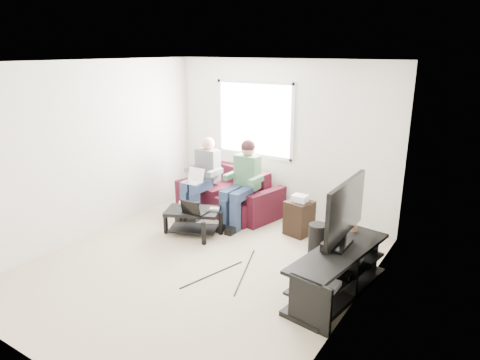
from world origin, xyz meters
name	(u,v)px	position (x,y,z in m)	size (l,w,h in m)	color
floor	(199,265)	(0.00, 0.00, 0.00)	(4.50, 4.50, 0.00)	beige
ceiling	(192,62)	(0.00, 0.00, 2.60)	(4.50, 4.50, 0.00)	white
wall_back	(281,140)	(0.00, 2.25, 1.30)	(4.50, 4.50, 0.00)	silver
wall_front	(22,235)	(0.00, -2.25, 1.30)	(4.50, 4.50, 0.00)	silver
wall_left	(89,151)	(-2.00, 0.00, 1.30)	(4.50, 4.50, 0.00)	silver
wall_right	(354,201)	(2.00, 0.00, 1.30)	(4.50, 4.50, 0.00)	silver
window	(254,119)	(-0.50, 2.23, 1.60)	(1.48, 0.04, 1.28)	white
sofa	(231,197)	(-0.71, 1.82, 0.29)	(1.80, 1.03, 0.77)	#3F0F1F
person_left	(203,174)	(-1.11, 1.55, 0.71)	(0.40, 0.70, 1.31)	navy
person_right	(243,177)	(-0.31, 1.57, 0.77)	(0.40, 0.71, 1.36)	navy
laptop_silver	(193,179)	(-1.11, 1.29, 0.68)	(0.32, 0.22, 0.24)	silver
coffee_table	(193,216)	(-0.70, 0.75, 0.29)	(0.93, 0.78, 0.40)	black
laptop_black	(195,205)	(-0.58, 0.67, 0.52)	(0.34, 0.24, 0.24)	black
controller_a	(184,203)	(-0.98, 0.87, 0.42)	(0.14, 0.09, 0.04)	silver
controller_b	(195,204)	(-0.80, 0.93, 0.42)	(0.14, 0.09, 0.04)	black
controller_c	(214,209)	(-0.40, 0.90, 0.42)	(0.14, 0.09, 0.04)	gray
tv_stand	(338,274)	(1.77, 0.36, 0.24)	(0.71, 1.69, 0.54)	black
tv	(345,210)	(1.77, 0.46, 1.00)	(0.12, 1.10, 0.81)	black
soundbar	(333,241)	(1.65, 0.46, 0.59)	(0.12, 0.50, 0.10)	black
drink_cup	(354,226)	(1.72, 0.99, 0.60)	(0.08, 0.08, 0.12)	#A36B46
console_white	(325,284)	(1.77, -0.04, 0.32)	(0.30, 0.22, 0.06)	silver
console_grey	(347,258)	(1.77, 0.66, 0.33)	(0.34, 0.26, 0.08)	gray
console_black	(337,270)	(1.77, 0.31, 0.32)	(0.38, 0.30, 0.07)	black
subwoofer	(317,244)	(1.27, 0.93, 0.27)	(0.24, 0.24, 0.55)	black
keyboard_floor	(312,287)	(1.49, 0.29, 0.01)	(0.14, 0.43, 0.02)	black
end_table	(299,217)	(0.67, 1.64, 0.28)	(0.36, 0.36, 0.63)	black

